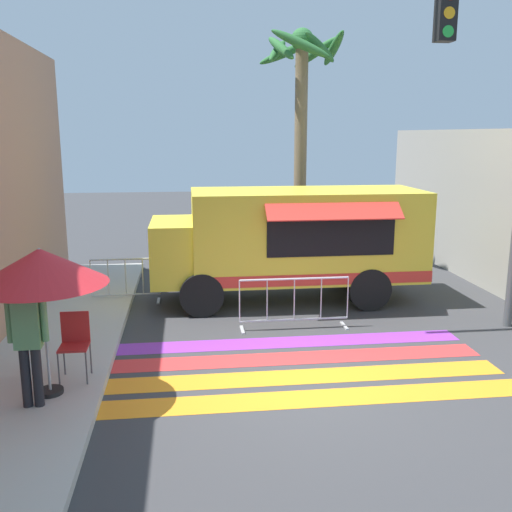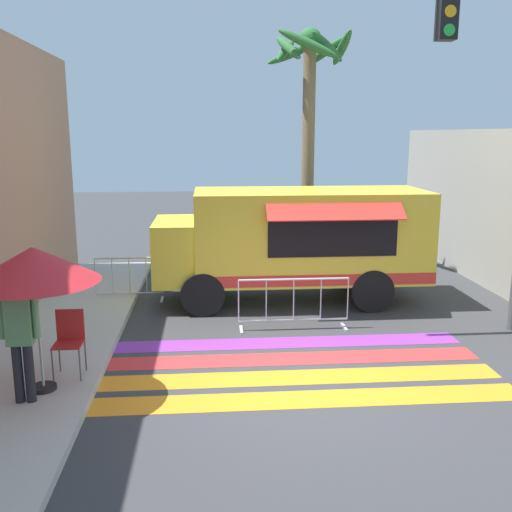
{
  "view_description": "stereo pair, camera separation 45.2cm",
  "coord_description": "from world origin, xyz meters",
  "px_view_note": "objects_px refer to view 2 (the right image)",
  "views": [
    {
      "loc": [
        -1.75,
        -8.07,
        3.72
      ],
      "look_at": [
        -0.42,
        2.78,
        1.38
      ],
      "focal_mm": 40.0,
      "sensor_mm": 36.0,
      "label": 1
    },
    {
      "loc": [
        -1.3,
        -8.12,
        3.72
      ],
      "look_at": [
        -0.42,
        2.78,
        1.38
      ],
      "focal_mm": 40.0,
      "sensor_mm": 36.0,
      "label": 2
    }
  ],
  "objects_px": {
    "vendor_person": "(20,331)",
    "palm_tree": "(309,100)",
    "barricade_front": "(294,304)",
    "traffic_signal_pole": "(482,84)",
    "patio_umbrella": "(33,265)",
    "folding_chair": "(69,336)",
    "food_truck": "(289,238)",
    "barricade_side": "(130,280)"
  },
  "relations": [
    {
      "from": "barricade_front",
      "to": "palm_tree",
      "type": "bearing_deg",
      "value": 77.8
    },
    {
      "from": "traffic_signal_pole",
      "to": "patio_umbrella",
      "type": "distance_m",
      "value": 8.06
    },
    {
      "from": "folding_chair",
      "to": "vendor_person",
      "type": "height_order",
      "value": "vendor_person"
    },
    {
      "from": "vendor_person",
      "to": "barricade_front",
      "type": "distance_m",
      "value": 5.16
    },
    {
      "from": "traffic_signal_pole",
      "to": "patio_umbrella",
      "type": "xyz_separation_m",
      "value": [
        -7.26,
        -2.3,
        -2.62
      ]
    },
    {
      "from": "patio_umbrella",
      "to": "food_truck",
      "type": "bearing_deg",
      "value": 47.89
    },
    {
      "from": "food_truck",
      "to": "patio_umbrella",
      "type": "distance_m",
      "value": 6.24
    },
    {
      "from": "folding_chair",
      "to": "palm_tree",
      "type": "xyz_separation_m",
      "value": [
        4.86,
        7.34,
        3.88
      ]
    },
    {
      "from": "food_truck",
      "to": "barricade_side",
      "type": "height_order",
      "value": "food_truck"
    },
    {
      "from": "food_truck",
      "to": "barricade_side",
      "type": "bearing_deg",
      "value": 176.27
    },
    {
      "from": "patio_umbrella",
      "to": "folding_chair",
      "type": "xyz_separation_m",
      "value": [
        0.27,
        0.54,
        -1.23
      ]
    },
    {
      "from": "traffic_signal_pole",
      "to": "palm_tree",
      "type": "xyz_separation_m",
      "value": [
        -2.13,
        5.57,
        0.03
      ]
    },
    {
      "from": "folding_chair",
      "to": "food_truck",
      "type": "bearing_deg",
      "value": 31.59
    },
    {
      "from": "folding_chair",
      "to": "barricade_front",
      "type": "distance_m",
      "value": 4.3
    },
    {
      "from": "vendor_person",
      "to": "palm_tree",
      "type": "height_order",
      "value": "palm_tree"
    },
    {
      "from": "barricade_front",
      "to": "barricade_side",
      "type": "bearing_deg",
      "value": 147.33
    },
    {
      "from": "traffic_signal_pole",
      "to": "palm_tree",
      "type": "bearing_deg",
      "value": 110.93
    },
    {
      "from": "patio_umbrella",
      "to": "barricade_front",
      "type": "distance_m",
      "value": 5.02
    },
    {
      "from": "barricade_front",
      "to": "food_truck",
      "type": "bearing_deg",
      "value": 85.03
    },
    {
      "from": "barricade_front",
      "to": "folding_chair",
      "type": "bearing_deg",
      "value": -150.43
    },
    {
      "from": "traffic_signal_pole",
      "to": "barricade_front",
      "type": "distance_m",
      "value": 5.23
    },
    {
      "from": "traffic_signal_pole",
      "to": "palm_tree",
      "type": "distance_m",
      "value": 5.97
    },
    {
      "from": "traffic_signal_pole",
      "to": "vendor_person",
      "type": "bearing_deg",
      "value": -160.18
    },
    {
      "from": "folding_chair",
      "to": "palm_tree",
      "type": "height_order",
      "value": "palm_tree"
    },
    {
      "from": "palm_tree",
      "to": "barricade_side",
      "type": "bearing_deg",
      "value": -146.38
    },
    {
      "from": "barricade_side",
      "to": "palm_tree",
      "type": "xyz_separation_m",
      "value": [
        4.55,
        3.03,
        4.13
      ]
    },
    {
      "from": "palm_tree",
      "to": "barricade_front",
      "type": "bearing_deg",
      "value": -102.2
    },
    {
      "from": "food_truck",
      "to": "vendor_person",
      "type": "height_order",
      "value": "food_truck"
    },
    {
      "from": "vendor_person",
      "to": "barricade_side",
      "type": "xyz_separation_m",
      "value": [
        0.72,
        5.21,
        -0.66
      ]
    },
    {
      "from": "food_truck",
      "to": "folding_chair",
      "type": "distance_m",
      "value": 5.69
    },
    {
      "from": "traffic_signal_pole",
      "to": "palm_tree",
      "type": "relative_size",
      "value": 1.05
    },
    {
      "from": "traffic_signal_pole",
      "to": "barricade_side",
      "type": "relative_size",
      "value": 4.39
    },
    {
      "from": "patio_umbrella",
      "to": "vendor_person",
      "type": "relative_size",
      "value": 1.18
    },
    {
      "from": "food_truck",
      "to": "barricade_side",
      "type": "relative_size",
      "value": 3.89
    },
    {
      "from": "vendor_person",
      "to": "barricade_front",
      "type": "height_order",
      "value": "vendor_person"
    },
    {
      "from": "patio_umbrella",
      "to": "folding_chair",
      "type": "distance_m",
      "value": 1.37
    },
    {
      "from": "traffic_signal_pole",
      "to": "barricade_side",
      "type": "height_order",
      "value": "traffic_signal_pole"
    },
    {
      "from": "food_truck",
      "to": "folding_chair",
      "type": "relative_size",
      "value": 6.0
    },
    {
      "from": "traffic_signal_pole",
      "to": "barricade_front",
      "type": "relative_size",
      "value": 3.14
    },
    {
      "from": "vendor_person",
      "to": "patio_umbrella",
      "type": "bearing_deg",
      "value": 78.86
    },
    {
      "from": "folding_chair",
      "to": "barricade_front",
      "type": "bearing_deg",
      "value": 14.91
    },
    {
      "from": "vendor_person",
      "to": "palm_tree",
      "type": "bearing_deg",
      "value": 66.72
    }
  ]
}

